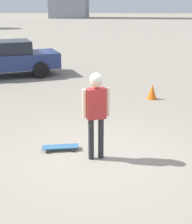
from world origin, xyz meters
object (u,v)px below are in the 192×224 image
(person, at_px, (96,105))
(car_parked_near, at_px, (4,58))
(skateboard, at_px, (60,147))
(traffic_cone, at_px, (152,92))

(person, distance_m, car_parked_near, 8.73)
(skateboard, height_order, car_parked_near, car_parked_near)
(skateboard, distance_m, car_parked_near, 8.08)
(person, relative_size, skateboard, 2.19)
(skateboard, xyz_separation_m, car_parked_near, (-3.74, 7.13, 0.72))
(person, xyz_separation_m, car_parked_near, (-4.54, 7.45, -0.36))
(car_parked_near, bearing_deg, skateboard, 93.43)
(traffic_cone, bearing_deg, car_parked_near, 153.41)
(person, height_order, traffic_cone, person)
(car_parked_near, bearing_deg, traffic_cone, 129.17)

